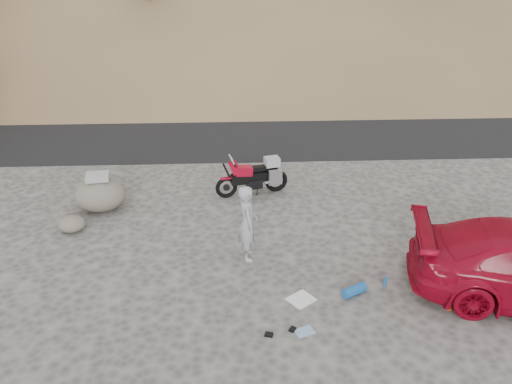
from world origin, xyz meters
TOP-DOWN VIEW (x-y plane):
  - ground at (0.00, 0.00)m, footprint 140.00×140.00m
  - road at (0.00, 9.00)m, footprint 120.00×7.00m
  - motorcycle at (0.20, 3.26)m, footprint 2.02×0.90m
  - man at (-0.11, 0.11)m, footprint 0.46×0.66m
  - boulder at (-3.84, 2.53)m, footprint 1.37×1.19m
  - small_rock at (-4.29, 1.44)m, footprint 0.79×0.75m
  - gear_white_cloth at (0.88, -1.43)m, footprint 0.63×0.62m
  - gear_blue_mat at (1.93, -1.32)m, footprint 0.54×0.42m
  - gear_bottle at (2.61, -1.07)m, footprint 0.08×0.08m
  - gear_funnel at (3.63, -1.83)m, footprint 0.14×0.14m
  - gear_glove_a at (0.18, -2.40)m, footprint 0.17×0.14m
  - gear_glove_b at (0.61, -2.28)m, footprint 0.15×0.16m
  - gear_blue_cloth at (0.82, -2.33)m, footprint 0.39×0.34m

SIDE VIEW (x-z plane):
  - ground at x=0.00m, z-range 0.00..0.00m
  - road at x=0.00m, z-range -0.03..0.03m
  - man at x=-0.11m, z-range -0.86..0.86m
  - gear_blue_cloth at x=0.82m, z-range 0.00..0.01m
  - gear_white_cloth at x=0.88m, z-range 0.00..0.02m
  - gear_glove_a at x=0.18m, z-range 0.00..0.04m
  - gear_glove_b at x=0.61m, z-range 0.00..0.04m
  - gear_funnel at x=3.63m, z-range 0.00..0.16m
  - gear_bottle at x=2.61m, z-range 0.00..0.19m
  - gear_blue_mat at x=1.93m, z-range 0.00..0.20m
  - small_rock at x=-4.29m, z-range 0.00..0.38m
  - boulder at x=-3.84m, z-range -0.07..0.96m
  - motorcycle at x=0.20m, z-range -0.09..1.14m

